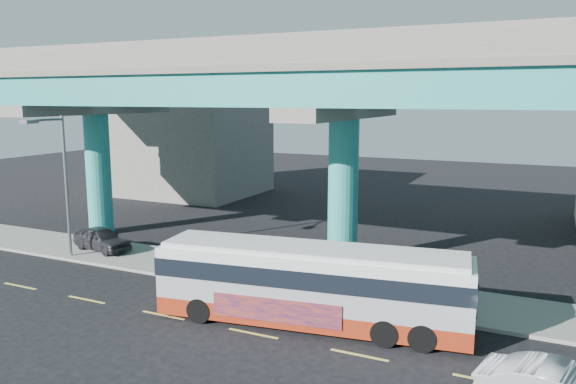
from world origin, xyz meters
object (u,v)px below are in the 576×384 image
at_px(transit_bus, 311,282).
at_px(stop_sign, 345,260).
at_px(street_lamp, 57,166).
at_px(parked_car, 102,239).

distance_m(transit_bus, stop_sign, 2.81).
xyz_separation_m(street_lamp, stop_sign, (15.23, 0.73, -3.19)).
bearing_deg(stop_sign, street_lamp, -157.21).
bearing_deg(street_lamp, stop_sign, 2.74).
bearing_deg(stop_sign, transit_bus, -76.09).
height_order(parked_car, street_lamp, street_lamp).
bearing_deg(transit_bus, stop_sign, 75.93).
xyz_separation_m(transit_bus, street_lamp, (-14.93, 2.06, 3.32)).
height_order(street_lamp, stop_sign, street_lamp).
distance_m(street_lamp, stop_sign, 15.58).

